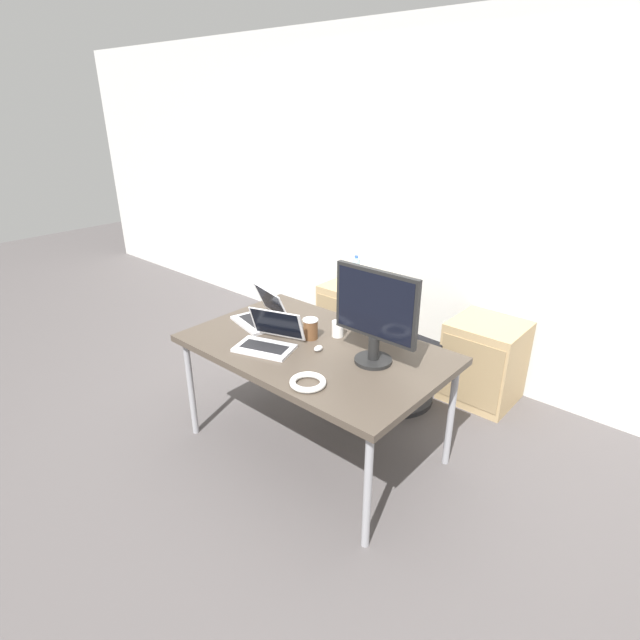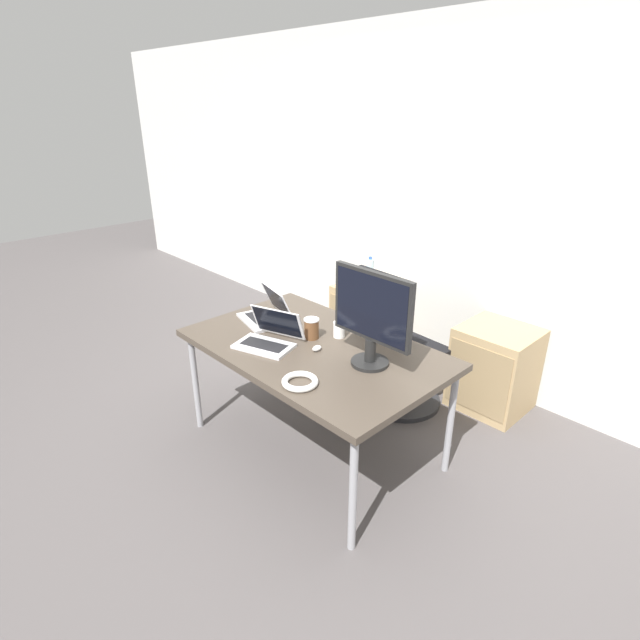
# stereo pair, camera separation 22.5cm
# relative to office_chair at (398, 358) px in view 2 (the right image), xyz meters

# --- Properties ---
(ground_plane) EXTENTS (14.00, 14.00, 0.00)m
(ground_plane) POSITION_rel_office_chair_xyz_m (-0.06, -0.75, -0.38)
(ground_plane) COLOR #514C4C
(wall_back) EXTENTS (10.00, 0.05, 2.60)m
(wall_back) POSITION_rel_office_chair_xyz_m (-0.06, 0.76, 0.92)
(wall_back) COLOR silver
(wall_back) RESTS_ON ground_plane
(desk) EXTENTS (1.52, 0.94, 0.72)m
(desk) POSITION_rel_office_chair_xyz_m (-0.06, -0.75, 0.29)
(desk) COLOR #473D33
(desk) RESTS_ON ground_plane
(office_chair) EXTENTS (0.56, 0.57, 1.05)m
(office_chair) POSITION_rel_office_chair_xyz_m (0.00, 0.00, 0.00)
(office_chair) COLOR #232326
(office_chair) RESTS_ON ground_plane
(cabinet_left) EXTENTS (0.49, 0.47, 0.61)m
(cabinet_left) POSITION_rel_office_chair_xyz_m (-0.71, 0.49, -0.08)
(cabinet_left) COLOR tan
(cabinet_left) RESTS_ON ground_plane
(cabinet_right) EXTENTS (0.49, 0.47, 0.61)m
(cabinet_right) POSITION_rel_office_chair_xyz_m (0.48, 0.49, -0.08)
(cabinet_right) COLOR tan
(cabinet_right) RESTS_ON ground_plane
(water_bottle) EXTENTS (0.06, 0.06, 0.26)m
(water_bottle) POSITION_rel_office_chair_xyz_m (-0.71, 0.49, 0.34)
(water_bottle) COLOR silver
(water_bottle) RESTS_ON cabinet_left
(laptop_left) EXTENTS (0.38, 0.37, 0.21)m
(laptop_left) POSITION_rel_office_chair_xyz_m (-0.25, -0.93, 0.38)
(laptop_left) COLOR silver
(laptop_left) RESTS_ON desk
(laptop_right) EXTENTS (0.37, 0.35, 0.21)m
(laptop_right) POSITION_rel_office_chair_xyz_m (-0.55, -0.72, 0.38)
(laptop_right) COLOR silver
(laptop_right) RESTS_ON desk
(monitor) EXTENTS (0.50, 0.21, 0.53)m
(monitor) POSITION_rel_office_chair_xyz_m (0.31, -0.68, 0.62)
(monitor) COLOR black
(monitor) RESTS_ON desk
(mouse) EXTENTS (0.04, 0.06, 0.03)m
(mouse) POSITION_rel_office_chair_xyz_m (0.00, -0.78, 0.35)
(mouse) COLOR silver
(mouse) RESTS_ON desk
(coffee_cup_white) EXTENTS (0.07, 0.07, 0.10)m
(coffee_cup_white) POSITION_rel_office_chair_xyz_m (-0.04, -0.56, 0.39)
(coffee_cup_white) COLOR white
(coffee_cup_white) RESTS_ON desk
(coffee_cup_brown) EXTENTS (0.09, 0.09, 0.13)m
(coffee_cup_brown) POSITION_rel_office_chair_xyz_m (-0.14, -0.69, 0.40)
(coffee_cup_brown) COLOR brown
(coffee_cup_brown) RESTS_ON desk
(cable_coil) EXTENTS (0.19, 0.19, 0.03)m
(cable_coil) POSITION_rel_office_chair_xyz_m (0.21, -1.09, 0.35)
(cable_coil) COLOR white
(cable_coil) RESTS_ON desk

